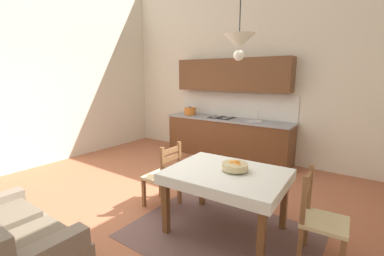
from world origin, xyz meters
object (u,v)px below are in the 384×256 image
(kitchen_cabinetry, at_px, (228,120))
(pendant_lamp, at_px, (239,42))
(fruit_bowl, at_px, (235,166))
(dining_chair_tv_side, at_px, (164,177))
(small_couch, at_px, (8,248))
(dining_chair_window_side, at_px, (320,220))
(dining_table, at_px, (226,181))

(kitchen_cabinetry, bearing_deg, pendant_lamp, -60.80)
(kitchen_cabinetry, height_order, fruit_bowl, kitchen_cabinetry)
(dining_chair_tv_side, relative_size, small_couch, 0.65)
(kitchen_cabinetry, relative_size, dining_chair_window_side, 3.12)
(kitchen_cabinetry, bearing_deg, dining_chair_tv_side, -82.04)
(fruit_bowl, bearing_deg, dining_chair_tv_side, -178.93)
(dining_table, height_order, dining_chair_window_side, dining_chair_window_side)
(dining_chair_window_side, xyz_separation_m, small_couch, (-2.25, -1.89, -0.13))
(kitchen_cabinetry, relative_size, pendant_lamp, 3.60)
(dining_table, xyz_separation_m, dining_chair_window_side, (1.00, 0.08, -0.19))
(fruit_bowl, height_order, pendant_lamp, pendant_lamp)
(small_couch, bearing_deg, pendant_lamp, 52.57)
(pendant_lamp, bearing_deg, dining_table, 165.75)
(dining_chair_window_side, bearing_deg, kitchen_cabinetry, 132.88)
(dining_table, bearing_deg, pendant_lamp, -14.25)
(dining_chair_tv_side, xyz_separation_m, pendant_lamp, (1.13, -0.07, 1.73))
(kitchen_cabinetry, xyz_separation_m, fruit_bowl, (1.44, -2.57, -0.04))
(kitchen_cabinetry, distance_m, pendant_lamp, 3.32)
(dining_chair_tv_side, height_order, fruit_bowl, dining_chair_tv_side)
(dining_table, xyz_separation_m, fruit_bowl, (0.07, 0.06, 0.18))
(kitchen_cabinetry, bearing_deg, fruit_bowl, -60.69)
(dining_chair_window_side, xyz_separation_m, pendant_lamp, (-0.89, -0.11, 1.73))
(dining_chair_window_side, bearing_deg, dining_chair_tv_side, -178.97)
(kitchen_cabinetry, distance_m, small_couch, 4.48)
(dining_chair_window_side, distance_m, small_couch, 2.94)
(dining_chair_window_side, xyz_separation_m, fruit_bowl, (-0.93, -0.02, 0.37))
(dining_chair_tv_side, bearing_deg, dining_table, -2.34)
(dining_table, relative_size, pendant_lamp, 1.70)
(kitchen_cabinetry, relative_size, fruit_bowl, 9.66)
(fruit_bowl, distance_m, pendant_lamp, 1.36)
(dining_table, xyz_separation_m, pendant_lamp, (0.12, -0.03, 1.54))
(dining_chair_window_side, relative_size, small_couch, 0.65)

